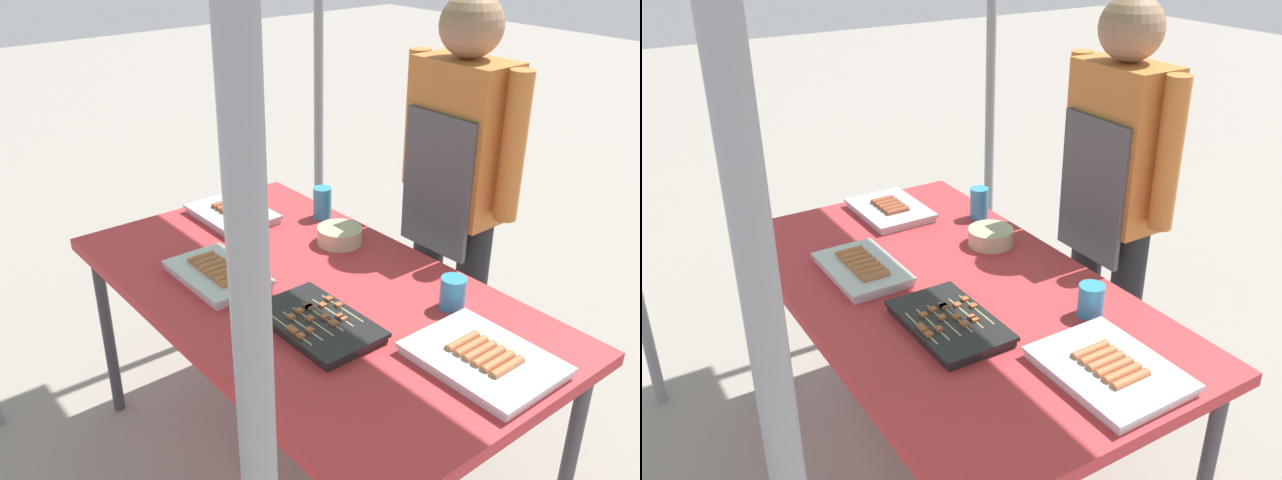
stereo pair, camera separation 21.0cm
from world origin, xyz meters
TOP-DOWN VIEW (x-y plane):
  - ground_plane at (0.00, 0.00)m, footprint 18.00×18.00m
  - stall_table at (0.00, 0.00)m, footprint 1.60×0.90m
  - tray_grilled_sausages at (-0.60, 0.10)m, footprint 0.33×0.24m
  - tray_meat_skewers at (0.20, -0.12)m, footprint 0.36×0.23m
  - tray_pork_links at (-0.22, -0.19)m, footprint 0.34×0.22m
  - tray_spring_rolls at (0.60, 0.11)m, footprint 0.37×0.28m
  - condiment_bowl at (-0.18, 0.28)m, footprint 0.16×0.16m
  - drink_cup_near_edge at (0.36, 0.26)m, footprint 0.08×0.08m
  - drink_cup_by_wok at (-0.39, 0.37)m, footprint 0.07×0.07m
  - vendor_woman at (-0.04, 0.71)m, footprint 0.52×0.23m

SIDE VIEW (x-z plane):
  - ground_plane at x=0.00m, z-range 0.00..0.00m
  - stall_table at x=0.00m, z-range 0.32..1.07m
  - tray_meat_skewers at x=0.20m, z-range 0.75..0.79m
  - tray_spring_rolls at x=0.60m, z-range 0.75..0.79m
  - tray_grilled_sausages at x=-0.60m, z-range 0.74..0.79m
  - tray_pork_links at x=-0.22m, z-range 0.75..0.79m
  - condiment_bowl at x=-0.18m, z-range 0.75..0.81m
  - drink_cup_near_edge at x=0.36m, z-range 0.75..0.85m
  - drink_cup_by_wok at x=-0.39m, z-range 0.75..0.87m
  - vendor_woman at x=-0.04m, z-range 0.14..1.72m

